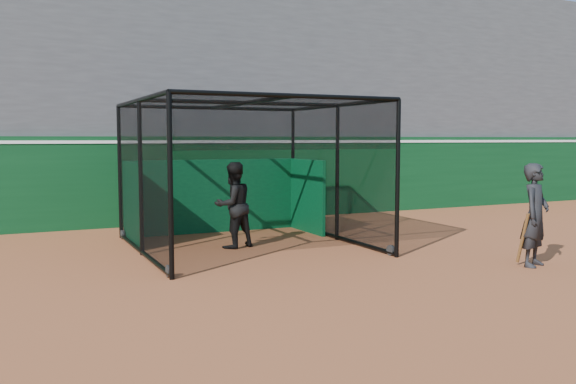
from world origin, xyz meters
name	(u,v)px	position (x,y,z in m)	size (l,w,h in m)	color
ground	(337,285)	(0.00, 0.00, 0.00)	(120.00, 120.00, 0.00)	brown
outfield_wall	(192,178)	(0.00, 8.50, 1.29)	(50.00, 0.50, 2.50)	#0A3A19
grandstand	(160,79)	(0.00, 12.27, 4.48)	(50.00, 7.85, 8.95)	#4C4C4F
batting_cage	(246,176)	(-0.05, 4.04, 1.61)	(4.79, 5.04, 3.23)	black
batter	(233,205)	(-0.36, 4.03, 0.96)	(0.93, 0.73, 1.92)	black
on_deck_player	(535,215)	(4.16, -0.29, 0.98)	(0.85, 0.73, 1.97)	black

